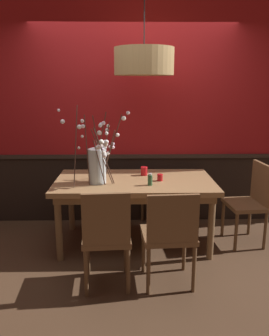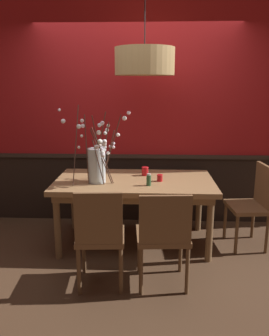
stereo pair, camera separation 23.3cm
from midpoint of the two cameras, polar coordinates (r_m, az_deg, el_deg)
ground_plane at (r=4.09m, az=-1.67°, el=-12.16°), size 24.00×24.00×0.00m
back_wall at (r=4.45m, az=-1.71°, el=9.50°), size 5.17×0.14×2.95m
dining_table at (r=3.85m, az=-1.73°, el=-3.18°), size 1.74×0.97×0.75m
chair_near_side_right at (r=3.08m, az=3.62°, el=-10.59°), size 0.49×0.46×0.90m
chair_far_side_right at (r=4.78m, az=2.11°, el=-1.71°), size 0.44×0.46×0.93m
chair_near_side_left at (r=3.06m, az=-6.86°, el=-10.80°), size 0.45×0.45×0.93m
chair_head_east_end at (r=4.09m, az=17.13°, el=-4.84°), size 0.43×0.49×0.93m
vase_with_blossoms at (r=3.69m, az=-7.85°, el=0.83°), size 0.75×0.52×0.81m
candle_holder_nearer_center at (r=4.00m, az=-0.09°, el=-0.51°), size 0.08×0.08×0.10m
candle_holder_nearer_edge at (r=3.78m, az=2.45°, el=-1.56°), size 0.07×0.07×0.08m
condiment_bottle at (r=3.61m, az=0.73°, el=-1.93°), size 0.05×0.05×0.13m
pendant_lamp at (r=3.80m, az=-0.26°, el=17.11°), size 0.63×0.63×1.08m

